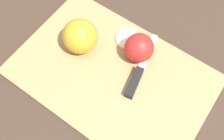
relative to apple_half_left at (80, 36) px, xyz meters
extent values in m
plane|color=#38281E|center=(0.10, -0.03, -0.05)|extent=(4.00, 4.00, 0.00)
cube|color=#A37A4C|center=(0.10, -0.03, -0.05)|extent=(0.47, 0.34, 0.01)
sphere|color=gold|center=(0.00, 0.00, 0.00)|extent=(0.08, 0.08, 0.08)
cylinder|color=#EFE5C6|center=(0.00, -0.01, 0.00)|extent=(0.07, 0.02, 0.07)
sphere|color=red|center=(0.13, 0.04, -0.01)|extent=(0.07, 0.07, 0.07)
cylinder|color=#EFE5C6|center=(0.12, 0.04, -0.01)|extent=(0.01, 0.06, 0.06)
cube|color=silver|center=(0.14, 0.05, -0.04)|extent=(0.02, 0.10, 0.00)
cube|color=black|center=(0.15, -0.03, -0.03)|extent=(0.02, 0.07, 0.02)
cylinder|color=#EFE5C6|center=(0.09, 0.06, -0.04)|extent=(0.06, 0.06, 0.01)
camera|label=1|loc=(0.21, -0.25, 0.49)|focal=42.00mm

